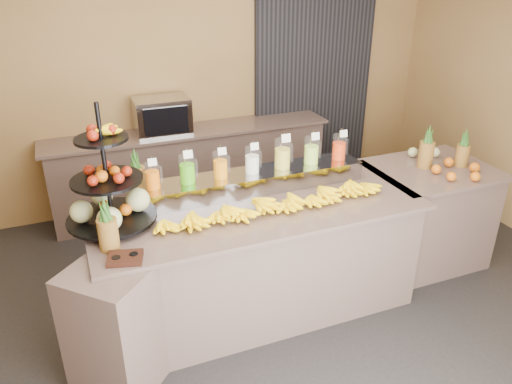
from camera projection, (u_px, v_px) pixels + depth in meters
ground at (272, 328)px, 3.89m from camera, size 6.00×6.00×0.00m
room_envelope at (257, 64)px, 3.80m from camera, size 6.04×5.02×2.82m
buffet_counter at (246, 264)px, 3.87m from camera, size 2.75×1.25×0.93m
right_counter at (424, 214)px, 4.60m from camera, size 1.08×0.88×0.93m
back_ledge at (192, 169)px, 5.57m from camera, size 3.10×0.55×0.93m
pitcher_tray at (252, 181)px, 3.96m from camera, size 1.85×0.30×0.15m
juice_pitcher_orange_a at (153, 177)px, 3.63m from camera, size 0.11×0.11×0.26m
juice_pitcher_green at (187, 171)px, 3.71m from camera, size 0.12×0.12×0.29m
juice_pitcher_orange_b at (220, 166)px, 3.80m from camera, size 0.11×0.12×0.27m
juice_pitcher_milk at (252, 162)px, 3.89m from camera, size 0.11×0.12×0.27m
juice_pitcher_lemon at (282, 155)px, 3.97m from camera, size 0.13×0.13×0.31m
juice_pitcher_lime at (311, 152)px, 4.06m from camera, size 0.12×0.12×0.29m
juice_pitcher_orange_c at (339, 148)px, 4.15m from camera, size 0.11×0.12×0.28m
banana_heap at (275, 201)px, 3.67m from camera, size 1.82×0.16×0.15m
fruit_stand at (115, 194)px, 3.41m from camera, size 0.65×0.65×0.87m
condiment_caddy at (125, 258)px, 3.07m from camera, size 0.25×0.21×0.03m
pineapple_left_a at (108, 230)px, 3.13m from camera, size 0.13×0.13×0.37m
pineapple_left_b at (137, 179)px, 3.80m from camera, size 0.13×0.13×0.41m
right_fruit_pile at (449, 163)px, 4.32m from camera, size 0.44×0.42×0.23m
oven_warmer at (162, 116)px, 5.19m from camera, size 0.57×0.40×0.37m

